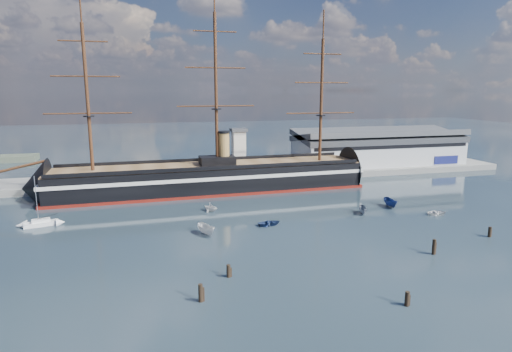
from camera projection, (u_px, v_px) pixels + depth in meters
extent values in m
plane|color=black|center=(256.00, 207.00, 108.12)|extent=(600.00, 600.00, 0.00)
cube|color=slate|center=(257.00, 177.00, 144.75)|extent=(180.00, 18.00, 2.00)
cube|color=#B7BABC|center=(378.00, 150.00, 159.43)|extent=(62.00, 20.00, 10.00)
cube|color=#3F4247|center=(379.00, 135.00, 158.33)|extent=(63.00, 21.00, 2.00)
cube|color=silver|center=(239.00, 153.00, 138.35)|extent=(4.00, 4.00, 14.00)
cube|color=#3F4247|center=(238.00, 130.00, 136.88)|extent=(5.00, 5.00, 1.00)
cube|color=black|center=(211.00, 178.00, 124.14)|extent=(88.32, 17.89, 7.00)
cube|color=silver|center=(211.00, 174.00, 123.90)|extent=(90.33, 18.17, 1.00)
cube|color=maroon|center=(211.00, 190.00, 124.86)|extent=(90.33, 18.13, 0.90)
cone|color=black|center=(35.00, 188.00, 112.32)|extent=(14.33, 15.98, 15.68)
cone|color=black|center=(356.00, 171.00, 136.08)|extent=(11.34, 15.91, 15.68)
cube|color=brown|center=(211.00, 166.00, 123.43)|extent=(88.30, 16.61, 0.40)
cube|color=black|center=(217.00, 161.00, 123.67)|extent=(10.13, 6.21, 2.50)
cylinder|color=#AD8545|center=(224.00, 148.00, 123.49)|extent=(3.20, 3.20, 9.00)
cylinder|color=#381E0F|center=(10.00, 169.00, 109.87)|extent=(17.76, 1.08, 4.43)
cylinder|color=#381E0F|center=(87.00, 99.00, 111.49)|extent=(0.90, 0.90, 38.00)
cylinder|color=#381E0F|center=(216.00, 91.00, 119.78)|extent=(0.90, 0.90, 42.00)
cylinder|color=#381E0F|center=(321.00, 101.00, 128.54)|extent=(0.90, 0.90, 36.00)
cube|color=white|center=(41.00, 224.00, 92.80)|extent=(7.21, 3.53, 0.92)
cube|color=white|center=(41.00, 221.00, 92.65)|extent=(3.93, 2.27, 0.74)
cylinder|color=#B2B2B7|center=(36.00, 199.00, 91.59)|extent=(0.15, 0.15, 10.16)
imported|color=silver|center=(206.00, 235.00, 87.05)|extent=(7.22, 4.61, 2.71)
imported|color=navy|center=(270.00, 225.00, 93.35)|extent=(1.74, 3.35, 1.49)
imported|color=slate|center=(363.00, 214.00, 101.95)|extent=(5.85, 3.97, 2.20)
imported|color=silver|center=(211.00, 211.00, 104.27)|extent=(6.65, 6.43, 2.37)
imported|color=silver|center=(437.00, 215.00, 101.24)|extent=(1.39, 3.05, 1.39)
imported|color=navy|center=(390.00, 207.00, 107.76)|extent=(7.03, 3.25, 2.72)
cylinder|color=black|center=(201.00, 302.00, 59.52)|extent=(0.64, 0.64, 3.32)
cylinder|color=black|center=(407.00, 306.00, 58.40)|extent=(0.64, 0.64, 2.78)
cylinder|color=black|center=(433.00, 254.00, 76.73)|extent=(0.64, 0.64, 3.54)
cylinder|color=black|center=(489.00, 237.00, 85.89)|extent=(0.64, 0.64, 2.80)
cylinder|color=black|center=(229.00, 277.00, 67.36)|extent=(0.64, 0.64, 2.77)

